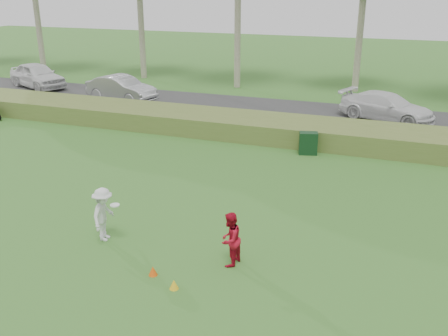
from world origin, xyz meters
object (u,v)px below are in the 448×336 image
at_px(player_white, 104,214).
at_px(cone_yellow, 174,284).
at_px(car_right, 387,107).
at_px(car_left, 37,75).
at_px(player_red, 230,239).
at_px(utility_cabinet, 308,143).
at_px(car_mid, 121,88).
at_px(cone_orange, 153,271).

height_order(player_white, cone_yellow, player_white).
bearing_deg(car_right, car_left, 108.57).
bearing_deg(player_red, car_left, -122.04).
bearing_deg(player_white, car_left, 35.61).
bearing_deg(utility_cabinet, car_mid, 140.27).
height_order(utility_cabinet, car_mid, car_mid).
bearing_deg(car_mid, player_red, -129.00).
xyz_separation_m(cone_orange, car_right, (4.65, 17.67, 0.66)).
relative_size(player_white, player_red, 1.07).
height_order(player_red, car_right, car_right).
bearing_deg(cone_yellow, cone_orange, 154.61).
distance_m(utility_cabinet, car_right, 7.39).
height_order(player_white, cone_orange, player_white).
bearing_deg(utility_cabinet, player_red, -105.42).
bearing_deg(car_mid, player_white, -138.44).
xyz_separation_m(car_left, car_mid, (7.64, -1.54, -0.09)).
relative_size(player_red, cone_orange, 5.88).
bearing_deg(utility_cabinet, cone_yellow, -109.89).
bearing_deg(player_red, cone_orange, -46.62).
xyz_separation_m(car_mid, car_right, (15.73, 0.76, -0.04)).
distance_m(player_white, car_mid, 18.04).
xyz_separation_m(cone_orange, utility_cabinet, (1.81, 10.85, 0.36)).
distance_m(player_white, cone_orange, 2.59).
relative_size(player_white, cone_orange, 6.31).
bearing_deg(utility_cabinet, car_right, 52.80).
height_order(player_white, car_mid, car_mid).
bearing_deg(player_white, player_red, -98.99).
relative_size(utility_cabinet, car_mid, 0.21).
xyz_separation_m(player_red, car_mid, (-12.74, 15.74, 0.09)).
relative_size(cone_yellow, utility_cabinet, 0.26).
bearing_deg(cone_orange, car_left, 135.41).
distance_m(cone_orange, car_right, 18.29).
xyz_separation_m(cone_yellow, car_left, (-19.48, 18.82, 0.79)).
distance_m(player_white, player_red, 3.85).
bearing_deg(player_red, cone_yellow, -22.17).
xyz_separation_m(cone_yellow, utility_cabinet, (1.05, 11.22, 0.36)).
xyz_separation_m(player_white, utility_cabinet, (4.00, 9.63, -0.31)).
bearing_deg(cone_yellow, car_right, 77.83).
bearing_deg(player_white, cone_orange, -127.43).
bearing_deg(cone_yellow, player_red, 59.57).
bearing_deg(car_right, cone_orange, -174.27).
distance_m(utility_cabinet, car_mid, 14.25).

